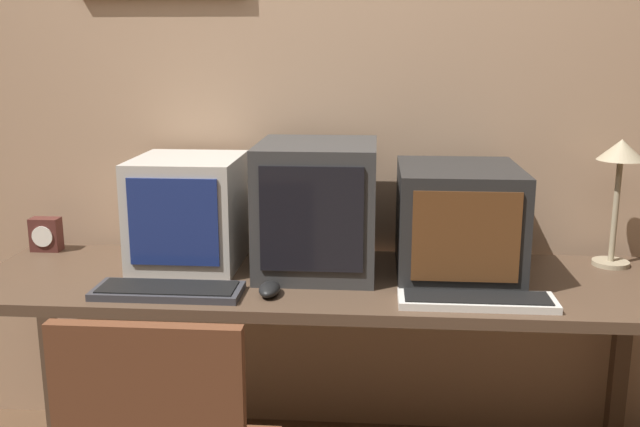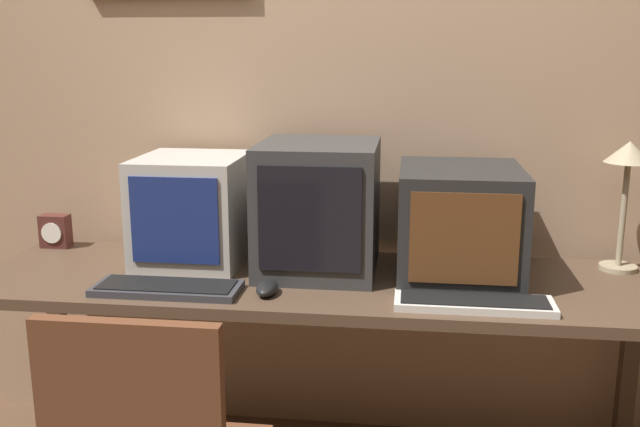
{
  "view_description": "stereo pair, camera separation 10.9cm",
  "coord_description": "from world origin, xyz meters",
  "px_view_note": "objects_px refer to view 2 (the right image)",
  "views": [
    {
      "loc": [
        0.17,
        -1.46,
        1.47
      ],
      "look_at": [
        0.0,
        0.76,
        0.95
      ],
      "focal_mm": 40.0,
      "sensor_mm": 36.0,
      "label": 1
    },
    {
      "loc": [
        0.28,
        -1.45,
        1.47
      ],
      "look_at": [
        0.0,
        0.76,
        0.95
      ],
      "focal_mm": 40.0,
      "sensor_mm": 36.0,
      "label": 2
    }
  ],
  "objects_px": {
    "monitor_right": "(459,223)",
    "mouse_near_keyboard": "(267,288)",
    "desk_lamp": "(628,170)",
    "keyboard_main": "(167,288)",
    "monitor_left": "(193,210)",
    "desk_clock": "(55,231)",
    "keyboard_side": "(474,303)",
    "monitor_center": "(319,207)"
  },
  "relations": [
    {
      "from": "keyboard_side",
      "to": "desk_lamp",
      "type": "xyz_separation_m",
      "value": [
        0.51,
        0.43,
        0.33
      ]
    },
    {
      "from": "keyboard_side",
      "to": "desk_lamp",
      "type": "height_order",
      "value": "desk_lamp"
    },
    {
      "from": "desk_clock",
      "to": "mouse_near_keyboard",
      "type": "bearing_deg",
      "value": -25.19
    },
    {
      "from": "keyboard_main",
      "to": "desk_clock",
      "type": "height_order",
      "value": "desk_clock"
    },
    {
      "from": "desk_clock",
      "to": "keyboard_main",
      "type": "bearing_deg",
      "value": -36.76
    },
    {
      "from": "monitor_left",
      "to": "keyboard_side",
      "type": "distance_m",
      "value": 1.02
    },
    {
      "from": "mouse_near_keyboard",
      "to": "desk_lamp",
      "type": "distance_m",
      "value": 1.24
    },
    {
      "from": "monitor_left",
      "to": "monitor_right",
      "type": "height_order",
      "value": "monitor_left"
    },
    {
      "from": "monitor_center",
      "to": "desk_lamp",
      "type": "distance_m",
      "value": 1.02
    },
    {
      "from": "monitor_right",
      "to": "mouse_near_keyboard",
      "type": "bearing_deg",
      "value": -156.32
    },
    {
      "from": "monitor_left",
      "to": "desk_lamp",
      "type": "xyz_separation_m",
      "value": [
        1.46,
        0.09,
        0.16
      ]
    },
    {
      "from": "monitor_right",
      "to": "desk_lamp",
      "type": "bearing_deg",
      "value": 14.47
    },
    {
      "from": "monitor_left",
      "to": "keyboard_side",
      "type": "height_order",
      "value": "monitor_left"
    },
    {
      "from": "monitor_left",
      "to": "monitor_center",
      "type": "distance_m",
      "value": 0.45
    },
    {
      "from": "monitor_right",
      "to": "keyboard_main",
      "type": "distance_m",
      "value": 0.95
    },
    {
      "from": "mouse_near_keyboard",
      "to": "desk_clock",
      "type": "xyz_separation_m",
      "value": [
        -0.9,
        0.42,
        0.04
      ]
    },
    {
      "from": "monitor_center",
      "to": "monitor_left",
      "type": "bearing_deg",
      "value": 175.94
    },
    {
      "from": "monitor_right",
      "to": "desk_lamp",
      "type": "xyz_separation_m",
      "value": [
        0.55,
        0.14,
        0.16
      ]
    },
    {
      "from": "desk_clock",
      "to": "monitor_center",
      "type": "bearing_deg",
      "value": -8.03
    },
    {
      "from": "desk_clock",
      "to": "monitor_right",
      "type": "bearing_deg",
      "value": -6.35
    },
    {
      "from": "keyboard_main",
      "to": "desk_lamp",
      "type": "distance_m",
      "value": 1.54
    },
    {
      "from": "desk_lamp",
      "to": "monitor_right",
      "type": "bearing_deg",
      "value": -165.53
    },
    {
      "from": "monitor_right",
      "to": "desk_clock",
      "type": "distance_m",
      "value": 1.5
    },
    {
      "from": "keyboard_side",
      "to": "desk_clock",
      "type": "bearing_deg",
      "value": 163.36
    },
    {
      "from": "keyboard_side",
      "to": "monitor_left",
      "type": "bearing_deg",
      "value": 160.11
    },
    {
      "from": "keyboard_main",
      "to": "desk_lamp",
      "type": "height_order",
      "value": "desk_lamp"
    },
    {
      "from": "keyboard_side",
      "to": "desk_clock",
      "type": "height_order",
      "value": "desk_clock"
    },
    {
      "from": "mouse_near_keyboard",
      "to": "desk_clock",
      "type": "height_order",
      "value": "desk_clock"
    },
    {
      "from": "monitor_left",
      "to": "keyboard_main",
      "type": "relative_size",
      "value": 0.87
    },
    {
      "from": "monitor_left",
      "to": "desk_clock",
      "type": "height_order",
      "value": "monitor_left"
    },
    {
      "from": "keyboard_side",
      "to": "monitor_center",
      "type": "bearing_deg",
      "value": 148.04
    },
    {
      "from": "monitor_left",
      "to": "desk_clock",
      "type": "xyz_separation_m",
      "value": [
        -0.57,
        0.11,
        -0.12
      ]
    },
    {
      "from": "monitor_right",
      "to": "mouse_near_keyboard",
      "type": "height_order",
      "value": "monitor_right"
    },
    {
      "from": "monitor_left",
      "to": "keyboard_main",
      "type": "xyz_separation_m",
      "value": [
        0.01,
        -0.33,
        -0.17
      ]
    },
    {
      "from": "mouse_near_keyboard",
      "to": "desk_clock",
      "type": "distance_m",
      "value": 0.99
    },
    {
      "from": "mouse_near_keyboard",
      "to": "desk_clock",
      "type": "relative_size",
      "value": 0.96
    },
    {
      "from": "monitor_center",
      "to": "mouse_near_keyboard",
      "type": "height_order",
      "value": "monitor_center"
    },
    {
      "from": "keyboard_main",
      "to": "desk_clock",
      "type": "relative_size",
      "value": 3.64
    },
    {
      "from": "monitor_right",
      "to": "mouse_near_keyboard",
      "type": "relative_size",
      "value": 3.88
    },
    {
      "from": "mouse_near_keyboard",
      "to": "keyboard_side",
      "type": "bearing_deg",
      "value": -2.86
    },
    {
      "from": "monitor_center",
      "to": "desk_clock",
      "type": "xyz_separation_m",
      "value": [
        -1.02,
        0.14,
        -0.15
      ]
    },
    {
      "from": "monitor_right",
      "to": "keyboard_side",
      "type": "height_order",
      "value": "monitor_right"
    }
  ]
}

